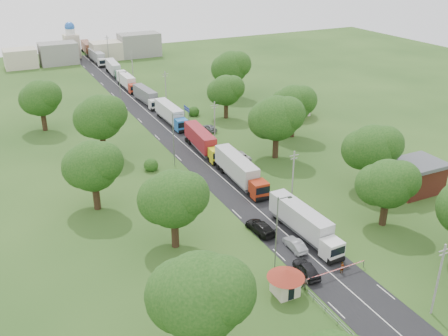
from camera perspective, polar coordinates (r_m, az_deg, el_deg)
ground at (r=81.67m, az=1.76°, el=-2.86°), size 260.00×260.00×0.00m
road at (r=98.11m, az=-3.71°, el=1.96°), size 8.00×200.00×0.04m
boom_barrier at (r=62.78m, az=11.59°, el=-11.77°), size 9.22×0.35×1.18m
guard_booth at (r=59.15m, az=7.07°, el=-12.42°), size 4.40×4.40×3.45m
info_sign at (r=111.96m, az=-4.29°, el=6.48°), size 0.12×3.10×4.10m
pole_0 at (r=59.16m, az=23.29°, el=-11.53°), size 1.60×0.24×9.00m
pole_1 at (r=76.83m, az=7.88°, el=-1.05°), size 1.60×0.24×9.00m
pole_2 at (r=99.36m, az=-1.08°, el=5.20°), size 1.60×0.24×9.00m
pole_3 at (r=124.14m, az=-6.67°, el=9.00°), size 1.60×0.24×9.00m
pole_4 at (r=150.06m, az=-10.44°, el=11.47°), size 1.60×0.24×9.00m
pole_5 at (r=176.62m, az=-13.12°, el=13.17°), size 1.60×0.24×9.00m
lamp_0 at (r=61.56m, az=6.16°, el=-6.95°), size 2.03×0.22×10.00m
lamp_1 at (r=89.93m, az=-5.71°, el=3.55°), size 2.03×0.22×10.00m
lamp_2 at (r=121.80m, az=-11.71°, el=8.78°), size 2.03×0.22×10.00m
tree_2 at (r=73.56m, az=18.18°, el=-1.67°), size 8.00×8.00×10.10m
tree_3 at (r=83.73m, az=16.59°, el=2.22°), size 8.80×8.80×11.07m
tree_4 at (r=92.77m, az=6.00°, el=5.71°), size 9.60×9.60×12.05m
tree_5 at (r=104.03m, az=7.90°, el=7.34°), size 8.80×8.80×11.07m
tree_6 at (r=114.88m, az=0.20°, el=8.89°), size 8.00×8.00×10.10m
tree_7 at (r=131.50m, az=0.80°, el=11.46°), size 9.60×9.60×12.05m
tree_9 at (r=47.39m, az=-2.81°, el=-14.29°), size 9.60×9.60×12.05m
tree_10 at (r=64.91m, az=-5.85°, el=-3.46°), size 8.80×8.80×11.07m
tree_11 at (r=76.41m, az=-14.80°, el=0.28°), size 8.80×8.80×11.07m
tree_12 at (r=95.66m, az=-13.98°, el=5.69°), size 9.60×9.60×12.05m
tree_13 at (r=113.66m, az=-20.26°, el=7.53°), size 8.80×8.80×11.07m
house_brick at (r=86.88m, az=20.99°, el=-0.90°), size 8.60×6.60×5.20m
house_cream at (r=118.76m, az=7.88°, el=7.69°), size 10.08×10.08×5.80m
distant_town at (r=180.63m, az=-14.99°, el=12.84°), size 52.00×8.00×8.00m
church at (r=187.19m, az=-17.04°, el=13.59°), size 5.00×5.00×12.30m
truck_0 at (r=70.04m, az=9.14°, el=-6.18°), size 2.93×14.66×4.05m
truck_1 at (r=84.25m, az=1.77°, el=-0.23°), size 3.21×15.57×4.30m
truck_2 at (r=97.11m, az=-2.51°, el=3.13°), size 3.33×14.85×4.10m
truck_3 at (r=113.23m, az=-6.11°, el=6.16°), size 2.64×14.69×4.07m
truck_4 at (r=128.23m, az=-8.86°, el=8.13°), size 3.10×13.71×3.78m
truck_5 at (r=143.19m, az=-11.03°, el=9.71°), size 2.37×13.84×3.84m
truck_6 at (r=158.70m, az=-12.46°, el=11.05°), size 3.20×14.50×4.00m
truck_7 at (r=176.35m, az=-14.26°, el=12.19°), size 2.98×14.56×4.02m
truck_8 at (r=192.22m, az=-15.30°, el=13.08°), size 3.25×15.15×4.19m
car_lane_front at (r=63.32m, az=9.42°, el=-11.31°), size 2.49×4.97×1.62m
car_lane_mid at (r=67.79m, az=8.12°, el=-8.67°), size 1.66×4.34×1.41m
car_lane_rear at (r=70.88m, az=4.17°, el=-6.77°), size 2.63×5.66×1.60m
car_verge_near at (r=93.65m, az=1.85°, el=1.37°), size 2.60×5.48×1.51m
car_verge_far at (r=108.36m, az=-1.64°, el=4.63°), size 2.03×4.25×1.40m
pedestrian_near at (r=64.45m, az=13.36°, el=-11.02°), size 0.63×0.47×1.56m
pedestrian_booth at (r=60.76m, az=9.15°, el=-12.85°), size 1.07×1.16×1.93m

